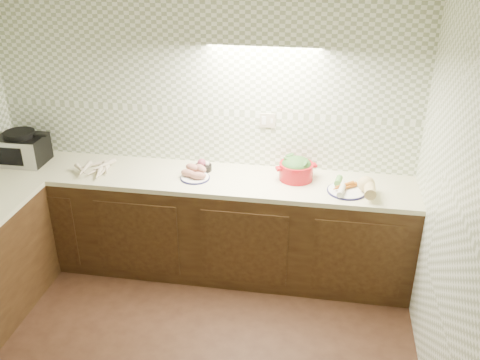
% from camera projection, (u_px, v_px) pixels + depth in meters
% --- Properties ---
extents(room, '(3.60, 3.60, 2.60)m').
position_uv_depth(room, '(124.00, 175.00, 2.79)').
color(room, black).
rests_on(room, ground).
extents(counter, '(3.60, 3.60, 0.90)m').
position_uv_depth(counter, '(85.00, 270.00, 4.02)').
color(counter, black).
rests_on(counter, ground).
extents(toaster_oven, '(0.40, 0.31, 0.29)m').
position_uv_depth(toaster_oven, '(22.00, 148.00, 4.63)').
color(toaster_oven, black).
rests_on(toaster_oven, counter).
extents(parsnip_pile, '(0.33, 0.33, 0.08)m').
position_uv_depth(parsnip_pile, '(85.00, 169.00, 4.49)').
color(parsnip_pile, beige).
rests_on(parsnip_pile, counter).
extents(sweet_potato_plate, '(0.25, 0.24, 0.11)m').
position_uv_depth(sweet_potato_plate, '(195.00, 173.00, 4.39)').
color(sweet_potato_plate, '#12103D').
rests_on(sweet_potato_plate, counter).
extents(onion_bowl, '(0.14, 0.14, 0.11)m').
position_uv_depth(onion_bowl, '(203.00, 166.00, 4.52)').
color(onion_bowl, black).
rests_on(onion_bowl, counter).
extents(dutch_oven, '(0.36, 0.36, 0.19)m').
position_uv_depth(dutch_oven, '(296.00, 169.00, 4.35)').
color(dutch_oven, '#AE0D14').
rests_on(dutch_oven, counter).
extents(veg_plate, '(0.39, 0.32, 0.14)m').
position_uv_depth(veg_plate, '(356.00, 186.00, 4.16)').
color(veg_plate, '#12103D').
rests_on(veg_plate, counter).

